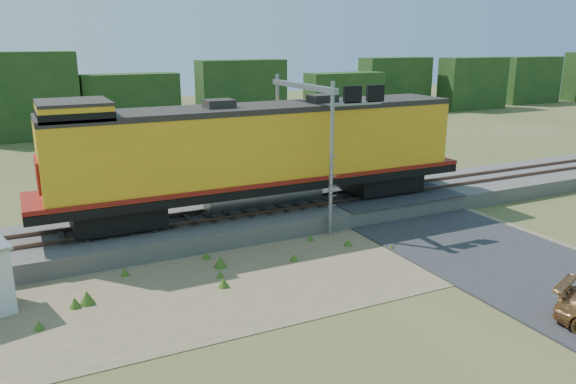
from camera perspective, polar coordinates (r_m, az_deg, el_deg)
ground at (r=22.21m, az=3.57°, el=-7.81°), size 140.00×140.00×0.00m
ballast at (r=27.11m, az=-2.68°, el=-2.56°), size 70.00×5.00×0.80m
rails at (r=26.97m, az=-2.69°, el=-1.59°), size 70.00×1.54×0.16m
dirt_shoulder at (r=21.78m, az=-1.71°, el=-8.23°), size 26.00×8.00×0.03m
road at (r=26.65m, az=16.01°, el=-4.19°), size 7.00×66.00×0.86m
tree_line_north at (r=56.91m, az=-15.83°, el=9.05°), size 130.00×3.00×6.50m
weed_clumps at (r=20.92m, az=-5.05°, el=-9.36°), size 15.00×6.20×0.56m
locomotive at (r=26.23m, az=-3.15°, el=4.10°), size 20.93×3.19×5.40m
signal_gantry at (r=26.55m, az=2.81°, el=7.75°), size 2.76×6.20×6.96m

